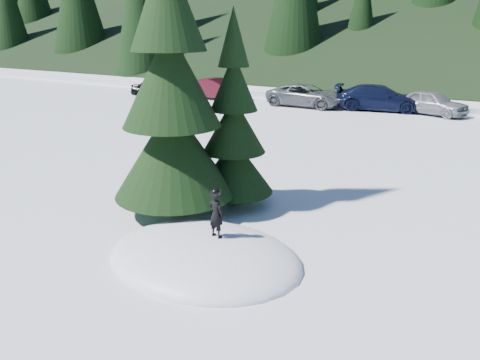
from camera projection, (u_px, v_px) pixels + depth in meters
The scene contains 10 objects.
ground at pixel (205, 259), 10.27m from camera, with size 200.00×200.00×0.00m, color white.
snow_mound at pixel (205, 259), 10.27m from camera, with size 4.48×3.52×0.96m, color white.
spruce_tall at pixel (171, 91), 11.77m from camera, with size 3.20×3.20×8.60m.
spruce_short at pixel (234, 132), 12.80m from camera, with size 2.20×2.20×5.37m.
child_skier at pixel (216, 214), 10.08m from camera, with size 0.38×0.25×1.05m, color black.
car_0 at pixel (156, 89), 33.42m from camera, with size 1.44×3.59×1.22m, color black.
car_1 at pixel (217, 89), 32.54m from camera, with size 1.52×4.35×1.43m, color #340912.
car_2 at pixel (306, 95), 29.63m from camera, with size 2.31×5.00×1.39m, color #54585D.
car_3 at pixel (379, 98), 28.21m from camera, with size 2.13×5.24×1.52m, color black.
car_4 at pixel (432, 103), 26.84m from camera, with size 1.64×4.07×1.39m, color gray.
Camera 1 is at (5.40, -7.50, 4.86)m, focal length 35.00 mm.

